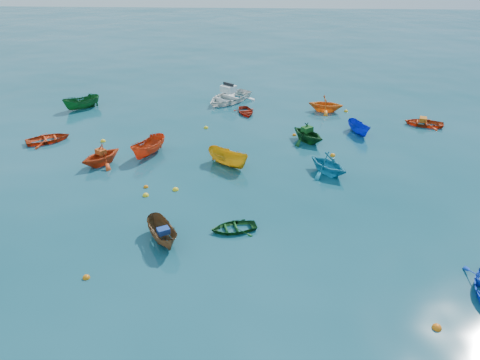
{
  "coord_description": "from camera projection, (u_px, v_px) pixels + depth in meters",
  "views": [
    {
      "loc": [
        1.18,
        -20.14,
        13.83
      ],
      "look_at": [
        0.0,
        5.0,
        0.4
      ],
      "focal_mm": 35.0,
      "sensor_mm": 36.0,
      "label": 1
    }
  ],
  "objects": [
    {
      "name": "buoy_or_d",
      "position": [
        333.0,
        156.0,
        32.53
      ],
      "size": [
        0.37,
        0.37,
        0.37
      ],
      "primitive_type": "sphere",
      "color": "orange",
      "rests_on": "ground"
    },
    {
      "name": "buoy_ye_a",
      "position": [
        146.0,
        196.0,
        27.62
      ],
      "size": [
        0.38,
        0.38,
        0.38
      ],
      "primitive_type": "sphere",
      "color": "yellow",
      "rests_on": "ground"
    },
    {
      "name": "dinghy_cyan_se",
      "position": [
        327.0,
        173.0,
        30.19
      ],
      "size": [
        3.84,
        3.88,
        1.55
      ],
      "primitive_type": "imported",
      "rotation": [
        0.0,
        0.0,
        0.71
      ],
      "color": "teal",
      "rests_on": "ground"
    },
    {
      "name": "dinghy_green_e",
      "position": [
        233.0,
        230.0,
        24.47
      ],
      "size": [
        2.8,
        2.32,
        0.5
      ],
      "primitive_type": "imported",
      "rotation": [
        0.0,
        0.0,
        -1.29
      ],
      "color": "#104618",
      "rests_on": "ground"
    },
    {
      "name": "buoy_ye_e",
      "position": [
        346.0,
        112.0,
        40.5
      ],
      "size": [
        0.35,
        0.35,
        0.35
      ],
      "primitive_type": "sphere",
      "color": "gold",
      "rests_on": "ground"
    },
    {
      "name": "dinghy_orange_far",
      "position": [
        325.0,
        111.0,
        40.55
      ],
      "size": [
        3.36,
        3.04,
        1.53
      ],
      "primitive_type": "imported",
      "rotation": [
        0.0,
        0.0,
        1.37
      ],
      "color": "orange",
      "rests_on": "ground"
    },
    {
      "name": "sampan_blue_far",
      "position": [
        358.0,
        133.0,
        36.14
      ],
      "size": [
        1.86,
        2.84,
        1.03
      ],
      "primitive_type": "imported",
      "rotation": [
        0.0,
        0.0,
        0.35
      ],
      "color": "#0F25BF",
      "rests_on": "ground"
    },
    {
      "name": "dinghy_red_far",
      "position": [
        246.0,
        113.0,
        40.13
      ],
      "size": [
        2.42,
        2.93,
        0.53
      ],
      "primitive_type": "imported",
      "rotation": [
        0.0,
        0.0,
        0.27
      ],
      "color": "#9F1E0D",
      "rests_on": "ground"
    },
    {
      "name": "sampan_yellow_mid",
      "position": [
        228.0,
        166.0,
        31.18
      ],
      "size": [
        3.34,
        2.88,
        1.25
      ],
      "primitive_type": "imported",
      "rotation": [
        0.0,
        0.0,
        0.95
      ],
      "color": "#CD9512",
      "rests_on": "ground"
    },
    {
      "name": "buoy_or_c",
      "position": [
        146.0,
        187.0,
        28.53
      ],
      "size": [
        0.3,
        0.3,
        0.3
      ],
      "primitive_type": "sphere",
      "color": "orange",
      "rests_on": "ground"
    },
    {
      "name": "motorboat_white",
      "position": [
        229.0,
        101.0,
        42.93
      ],
      "size": [
        5.87,
        6.14,
        1.64
      ],
      "primitive_type": "imported",
      "rotation": [
        0.0,
        0.0,
        -0.65
      ],
      "color": "white",
      "rests_on": "ground"
    },
    {
      "name": "tarp_orange_a",
      "position": [
        101.0,
        151.0,
        30.98
      ],
      "size": [
        0.81,
        0.78,
        0.31
      ],
      "primitive_type": "cube",
      "rotation": [
        0.0,
        0.0,
        -0.66
      ],
      "color": "#BE4313",
      "rests_on": "dinghy_orange_w"
    },
    {
      "name": "dinghy_green_n",
      "position": [
        307.0,
        142.0,
        34.74
      ],
      "size": [
        3.81,
        3.87,
        1.54
      ],
      "primitive_type": "imported",
      "rotation": [
        0.0,
        0.0,
        0.69
      ],
      "color": "#0F4218",
      "rests_on": "ground"
    },
    {
      "name": "sampan_brown_mid",
      "position": [
        163.0,
        241.0,
        23.6
      ],
      "size": [
        2.43,
        3.1,
        1.14
      ],
      "primitive_type": "imported",
      "rotation": [
        0.0,
        0.0,
        0.52
      ],
      "color": "brown",
      "rests_on": "ground"
    },
    {
      "name": "buoy_or_b",
      "position": [
        437.0,
        328.0,
        18.42
      ],
      "size": [
        0.38,
        0.38,
        0.38
      ],
      "primitive_type": "sphere",
      "color": "orange",
      "rests_on": "ground"
    },
    {
      "name": "buoy_ye_d",
      "position": [
        206.0,
        128.0,
        37.1
      ],
      "size": [
        0.36,
        0.36,
        0.36
      ],
      "primitive_type": "sphere",
      "color": "yellow",
      "rests_on": "ground"
    },
    {
      "name": "buoy_ye_b",
      "position": [
        103.0,
        142.0,
        34.74
      ],
      "size": [
        0.38,
        0.38,
        0.38
      ],
      "primitive_type": "sphere",
      "color": "yellow",
      "rests_on": "ground"
    },
    {
      "name": "buoy_ye_c",
      "position": [
        176.0,
        190.0,
        28.24
      ],
      "size": [
        0.37,
        0.37,
        0.37
      ],
      "primitive_type": "sphere",
      "color": "yellow",
      "rests_on": "ground"
    },
    {
      "name": "dinghy_red_nw",
      "position": [
        49.0,
        141.0,
        34.75
      ],
      "size": [
        3.83,
        3.52,
        0.65
      ],
      "primitive_type": "imported",
      "rotation": [
        0.0,
        0.0,
        2.11
      ],
      "color": "red",
      "rests_on": "ground"
    },
    {
      "name": "tarp_orange_b",
      "position": [
        423.0,
        119.0,
        37.48
      ],
      "size": [
        0.69,
        0.81,
        0.34
      ],
      "primitive_type": "cube",
      "rotation": [
        0.0,
        0.0,
        -1.83
      ],
      "color": "#D06415",
      "rests_on": "dinghy_red_ne"
    },
    {
      "name": "ground",
      "position": [
        235.0,
        232.0,
        24.31
      ],
      "size": [
        160.0,
        160.0,
        0.0
      ],
      "primitive_type": "plane",
      "color": "#0A404C",
      "rests_on": "ground"
    },
    {
      "name": "buoy_or_e",
      "position": [
        294.0,
        135.0,
        35.81
      ],
      "size": [
        0.29,
        0.29,
        0.29
      ],
      "primitive_type": "sphere",
      "color": "orange",
      "rests_on": "ground"
    },
    {
      "name": "sampan_orange_n",
      "position": [
        150.0,
        155.0,
        32.65
      ],
      "size": [
        2.56,
        3.57,
        1.3
      ],
      "primitive_type": "imported",
      "rotation": [
        0.0,
        0.0,
        -0.44
      ],
      "color": "red",
      "rests_on": "ground"
    },
    {
      "name": "dinghy_orange_w",
      "position": [
        102.0,
        164.0,
        31.38
      ],
      "size": [
        3.74,
        3.81,
        1.52
      ],
      "primitive_type": "imported",
      "rotation": [
        0.0,
        0.0,
        -0.66
      ],
      "color": "red",
      "rests_on": "ground"
    },
    {
      "name": "sampan_green_far",
      "position": [
        83.0,
        109.0,
        41.13
      ],
      "size": [
        3.3,
        2.95,
        1.25
      ],
      "primitive_type": "imported",
      "rotation": [
        0.0,
        0.0,
        -0.91
      ],
      "color": "#135521",
      "rests_on": "ground"
    },
    {
      "name": "tarp_blue_a",
      "position": [
        163.0,
        231.0,
        23.14
      ],
      "size": [
        0.74,
        0.68,
        0.29
      ],
      "primitive_type": "cube",
      "rotation": [
        0.0,
        0.0,
        0.52
      ],
      "color": "navy",
      "rests_on": "sampan_brown_mid"
    },
    {
      "name": "dinghy_red_ne",
      "position": [
        423.0,
        125.0,
        37.67
      ],
      "size": [
        3.42,
        2.82,
        0.62
      ],
      "primitive_type": "imported",
      "rotation": [
        0.0,
        0.0,
        -1.83
      ],
      "color": "red",
      "rests_on": "ground"
    },
    {
      "name": "buoy_or_a",
      "position": [
        86.0,
        278.0,
        21.08
      ],
      "size": [
        0.34,
        0.34,
        0.34
      ],
      "primitive_type": "sphere",
      "color": "orange",
      "rests_on": "ground"
    },
    {
      "name": "tarp_green_b",
      "position": [
        307.0,
        129.0,
        34.36
      ],
      "size": [
        0.95,
        0.93,
        0.37
      ],
      "primitive_type": "cube",
      "rotation": [
        0.0,
        0.0,
        0.69
      ],
      "color": "#134F18",
      "rests_on": "dinghy_green_n"
    }
  ]
}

